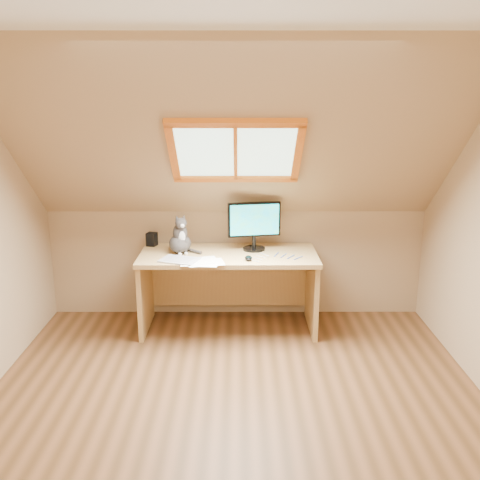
{
  "coord_description": "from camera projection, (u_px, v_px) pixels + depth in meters",
  "views": [
    {
      "loc": [
        0.03,
        -3.09,
        2.03
      ],
      "look_at": [
        0.03,
        1.0,
        0.93
      ],
      "focal_mm": 40.0,
      "sensor_mm": 36.0,
      "label": 1
    }
  ],
  "objects": [
    {
      "name": "papers",
      "position": [
        205.0,
        262.0,
        4.41
      ],
      "size": [
        0.35,
        0.3,
        0.01
      ],
      "color": "white",
      "rests_on": "desk"
    },
    {
      "name": "mouse",
      "position": [
        249.0,
        258.0,
        4.47
      ],
      "size": [
        0.07,
        0.11,
        0.03
      ],
      "primitive_type": "ellipsoid",
      "rotation": [
        0.0,
        0.0,
        0.03
      ],
      "color": "black",
      "rests_on": "desk"
    },
    {
      "name": "room_shell",
      "position": [
        234.0,
        205.0,
        3.05
      ],
      "size": [
        3.52,
        3.52,
        2.41
      ],
      "color": "#A18560",
      "rests_on": "ground"
    },
    {
      "name": "cat",
      "position": [
        180.0,
        239.0,
        4.65
      ],
      "size": [
        0.26,
        0.28,
        0.35
      ],
      "color": "#3A3533",
      "rests_on": "desk"
    },
    {
      "name": "desk_speaker",
      "position": [
        152.0,
        239.0,
        4.89
      ],
      "size": [
        0.1,
        0.1,
        0.12
      ],
      "primitive_type": "cube",
      "rotation": [
        0.0,
        0.0,
        -0.29
      ],
      "color": "black",
      "rests_on": "desk"
    },
    {
      "name": "cables",
      "position": [
        276.0,
        257.0,
        4.55
      ],
      "size": [
        0.51,
        0.26,
        0.01
      ],
      "color": "silver",
      "rests_on": "desk"
    },
    {
      "name": "graphics_tablet",
      "position": [
        179.0,
        260.0,
        4.45
      ],
      "size": [
        0.36,
        0.31,
        0.01
      ],
      "primitive_type": "cube",
      "rotation": [
        0.0,
        0.0,
        -0.34
      ],
      "color": "#B2B2B7",
      "rests_on": "desk"
    },
    {
      "name": "ground",
      "position": [
        235.0,
        416.0,
        3.52
      ],
      "size": [
        3.5,
        3.5,
        0.0
      ],
      "primitive_type": "plane",
      "color": "brown",
      "rests_on": "ground"
    },
    {
      "name": "desk",
      "position": [
        229.0,
        275.0,
        4.79
      ],
      "size": [
        1.55,
        0.68,
        0.71
      ],
      "color": "tan",
      "rests_on": "ground"
    },
    {
      "name": "monitor",
      "position": [
        254.0,
        223.0,
        4.7
      ],
      "size": [
        0.47,
        0.2,
        0.43
      ],
      "color": "black",
      "rests_on": "desk"
    }
  ]
}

